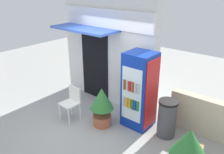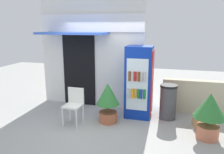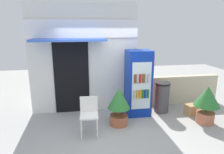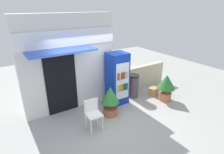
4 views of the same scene
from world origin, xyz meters
name	(u,v)px [view 4 (image 4 of 4)]	position (x,y,z in m)	size (l,w,h in m)	color
ground	(107,122)	(0.00, 0.00, 0.00)	(16.00, 16.00, 0.00)	#A3A39E
storefront_building	(69,63)	(-0.54, 1.50, 1.63)	(3.14, 1.12, 3.19)	silver
drink_cooler	(117,78)	(0.99, 0.90, 0.94)	(0.69, 0.70, 1.89)	#0C2D9E
plastic_chair	(93,112)	(-0.48, 0.01, 0.53)	(0.44, 0.44, 0.89)	white
potted_plant_near_shop	(110,99)	(0.31, 0.30, 0.60)	(0.58, 0.58, 1.01)	#AD5B3D
potted_plant_curbside	(166,85)	(2.62, 0.03, 0.62)	(0.67, 0.67, 1.01)	#BC6B4C
trash_bin	(133,86)	(1.76, 0.92, 0.46)	(0.44, 0.44, 0.91)	#47474C
stone_boundary_wall	(142,76)	(2.77, 1.54, 0.46)	(2.36, 0.24, 0.93)	beige
cardboard_box	(153,91)	(2.55, 0.58, 0.15)	(0.35, 0.27, 0.30)	tan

